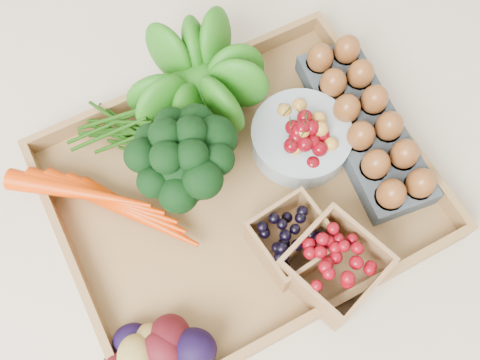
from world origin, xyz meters
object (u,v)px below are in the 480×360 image
cherry_bowl (301,138)px  egg_carton (364,127)px  broccoli (185,171)px  tray (240,193)px

cherry_bowl → egg_carton: cherry_bowl is taller
broccoli → egg_carton: 0.30m
tray → broccoli: broccoli is taller
cherry_bowl → tray: bearing=-167.2°
broccoli → egg_carton: broccoli is taller
egg_carton → cherry_bowl: bearing=171.3°
tray → cherry_bowl: size_ratio=3.44×
broccoli → cherry_bowl: bearing=-4.6°
tray → cherry_bowl: (0.12, 0.03, 0.03)m
cherry_bowl → broccoli: bearing=175.4°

